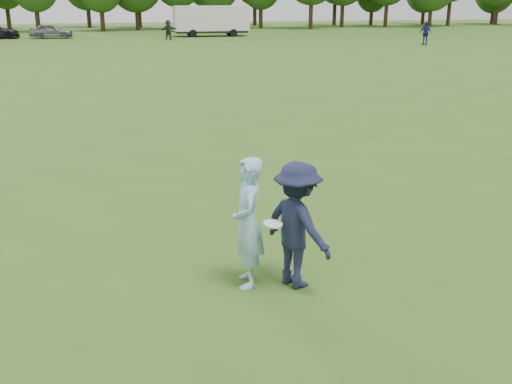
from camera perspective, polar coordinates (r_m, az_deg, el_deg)
ground at (r=8.47m, az=-4.03°, el=-10.15°), size 200.00×200.00×0.00m
thrower at (r=8.49m, az=-0.79°, el=-2.96°), size 0.55×0.75×1.91m
defender at (r=8.51m, az=3.95°, el=-3.16°), size 1.15×1.38×1.85m
player_far_b at (r=56.91m, az=15.82°, el=14.34°), size 1.05×1.26×2.01m
player_far_d at (r=62.05m, az=-8.35°, el=15.03°), size 1.88×1.14×1.94m
car_e at (r=67.17m, az=-18.92°, el=14.29°), size 4.37×1.94×1.46m
field_cone at (r=54.44m, az=4.79°, el=13.90°), size 0.28×0.28×0.30m
disc_in_play at (r=8.26m, az=1.61°, el=-3.05°), size 0.27×0.27×0.07m
cargo_trailer at (r=67.52m, az=-4.29°, el=16.07°), size 9.00×2.75×3.20m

